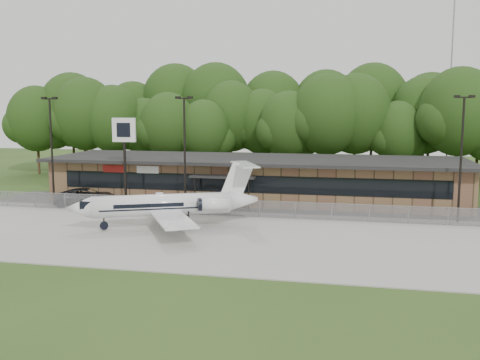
% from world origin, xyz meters
% --- Properties ---
extents(ground, '(160.00, 160.00, 0.00)m').
position_xyz_m(ground, '(0.00, 0.00, 0.00)').
color(ground, '#2B4619').
rests_on(ground, ground).
extents(apron, '(64.00, 18.00, 0.08)m').
position_xyz_m(apron, '(0.00, 8.00, 0.04)').
color(apron, '#9E9B93').
rests_on(apron, ground).
extents(parking_lot, '(50.00, 9.00, 0.06)m').
position_xyz_m(parking_lot, '(0.00, 19.50, 0.03)').
color(parking_lot, '#383835').
rests_on(parking_lot, ground).
extents(terminal, '(41.00, 11.65, 4.30)m').
position_xyz_m(terminal, '(-0.00, 23.94, 2.18)').
color(terminal, brown).
rests_on(terminal, ground).
extents(fence, '(46.00, 0.04, 1.52)m').
position_xyz_m(fence, '(0.00, 15.00, 0.78)').
color(fence, gray).
rests_on(fence, ground).
extents(treeline, '(72.00, 12.00, 15.00)m').
position_xyz_m(treeline, '(0.00, 42.00, 7.50)').
color(treeline, '#173410').
rests_on(treeline, ground).
extents(radio_mast, '(0.20, 0.20, 25.00)m').
position_xyz_m(radio_mast, '(22.00, 48.00, 12.50)').
color(radio_mast, gray).
rests_on(radio_mast, ground).
extents(light_pole_left, '(1.55, 0.30, 10.23)m').
position_xyz_m(light_pole_left, '(-18.00, 16.50, 5.98)').
color(light_pole_left, black).
rests_on(light_pole_left, ground).
extents(light_pole_mid, '(1.55, 0.30, 10.23)m').
position_xyz_m(light_pole_mid, '(-5.00, 16.50, 5.98)').
color(light_pole_mid, black).
rests_on(light_pole_mid, ground).
extents(light_pole_right, '(1.55, 0.30, 10.23)m').
position_xyz_m(light_pole_right, '(18.00, 16.50, 5.98)').
color(light_pole_right, black).
rests_on(light_pole_right, ground).
extents(business_jet, '(14.50, 12.92, 5.01)m').
position_xyz_m(business_jet, '(-4.15, 9.86, 1.79)').
color(business_jet, white).
rests_on(business_jet, ground).
extents(suv, '(6.42, 4.31, 1.63)m').
position_xyz_m(suv, '(-15.10, 17.43, 0.82)').
color(suv, '#2B2B2D').
rests_on(suv, ground).
extents(pole_sign, '(2.19, 0.36, 8.33)m').
position_xyz_m(pole_sign, '(-10.84, 16.79, 6.37)').
color(pole_sign, black).
rests_on(pole_sign, ground).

